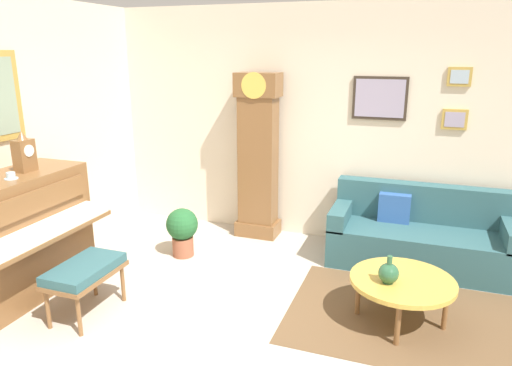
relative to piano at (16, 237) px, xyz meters
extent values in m
cube|color=#B2A899|center=(2.23, 0.08, -0.64)|extent=(6.40, 6.00, 0.10)
cube|color=beige|center=(2.23, 2.48, 0.81)|extent=(5.30, 0.10, 2.80)
cube|color=#B28E3D|center=(3.78, 2.41, 0.96)|extent=(0.26, 0.03, 0.22)
cube|color=#998EA8|center=(3.78, 2.40, 0.96)|extent=(0.20, 0.01, 0.16)
cube|color=#B28E3D|center=(3.78, 2.41, 1.41)|extent=(0.24, 0.03, 0.20)
cube|color=#9EB2C1|center=(3.78, 2.40, 1.41)|extent=(0.18, 0.01, 0.14)
cube|color=#33281E|center=(2.98, 2.41, 1.16)|extent=(0.60, 0.03, 0.48)
cube|color=#998EA8|center=(2.98, 2.40, 1.16)|extent=(0.54, 0.01, 0.42)
cube|color=brown|center=(3.51, 0.80, -0.59)|extent=(2.10, 1.50, 0.01)
cube|color=brown|center=(-0.02, 0.00, -0.01)|extent=(0.60, 1.44, 1.17)
cube|color=brown|center=(0.41, 0.00, 0.09)|extent=(0.28, 1.38, 0.04)
cube|color=white|center=(0.41, 0.00, 0.15)|extent=(0.26, 1.32, 0.08)
cube|color=brown|center=(0.30, 0.00, 0.39)|extent=(0.03, 1.20, 0.20)
cube|color=brown|center=(0.81, -0.07, -0.21)|extent=(0.42, 0.70, 0.04)
cube|color=#2D565B|center=(0.81, -0.07, -0.15)|extent=(0.40, 0.68, 0.08)
cylinder|color=brown|center=(0.97, -0.37, -0.41)|extent=(0.04, 0.04, 0.36)
cylinder|color=brown|center=(0.97, 0.23, -0.41)|extent=(0.04, 0.04, 0.36)
cylinder|color=brown|center=(0.65, -0.37, -0.41)|extent=(0.04, 0.04, 0.36)
cylinder|color=brown|center=(0.65, 0.23, -0.41)|extent=(0.04, 0.04, 0.36)
cube|color=brown|center=(1.60, 2.22, -0.50)|extent=(0.52, 0.34, 0.18)
cube|color=brown|center=(1.60, 2.22, 0.30)|extent=(0.44, 0.28, 1.78)
cube|color=brown|center=(1.60, 2.22, 1.29)|extent=(0.52, 0.32, 0.28)
cylinder|color=gold|center=(1.60, 2.07, 1.29)|extent=(0.30, 0.02, 0.30)
cylinder|color=gold|center=(1.60, 2.17, 0.36)|extent=(0.03, 0.03, 0.70)
cube|color=#2D565B|center=(3.55, 1.96, -0.38)|extent=(1.90, 0.80, 0.42)
cube|color=#2D565B|center=(3.55, 2.26, 0.03)|extent=(1.90, 0.20, 0.44)
cube|color=#2D565B|center=(2.69, 1.96, -0.09)|extent=(0.18, 0.80, 0.20)
cube|color=#2D565B|center=(4.41, 1.96, -0.09)|extent=(0.18, 0.80, 0.20)
cube|color=#2D5699|center=(3.25, 2.10, -0.01)|extent=(0.34, 0.12, 0.32)
cylinder|color=gold|center=(3.42, 0.74, -0.21)|extent=(0.88, 0.88, 0.04)
torus|color=brown|center=(3.42, 0.74, -0.21)|extent=(0.88, 0.88, 0.04)
cylinder|color=brown|center=(3.42, 1.10, -0.41)|extent=(0.04, 0.04, 0.36)
cylinder|color=brown|center=(3.78, 0.74, -0.41)|extent=(0.04, 0.04, 0.36)
cylinder|color=brown|center=(3.42, 0.38, -0.41)|extent=(0.04, 0.04, 0.36)
cylinder|color=brown|center=(3.06, 0.74, -0.41)|extent=(0.04, 0.04, 0.36)
cube|color=brown|center=(0.00, 0.22, 0.73)|extent=(0.12, 0.18, 0.30)
cylinder|color=white|center=(0.06, 0.22, 0.78)|extent=(0.01, 0.11, 0.11)
cone|color=brown|center=(0.00, 0.22, 0.92)|extent=(0.10, 0.10, 0.08)
cylinder|color=#ADC6D6|center=(0.09, -0.04, 0.58)|extent=(0.12, 0.12, 0.01)
cylinder|color=#ADC6D6|center=(0.09, -0.04, 0.61)|extent=(0.08, 0.08, 0.06)
cylinder|color=#234C33|center=(3.31, 0.63, -0.18)|extent=(0.09, 0.09, 0.01)
sphere|color=#285638|center=(3.31, 0.63, -0.11)|extent=(0.17, 0.17, 0.17)
cylinder|color=#285638|center=(3.31, 0.63, 0.01)|extent=(0.04, 0.04, 0.08)
cylinder|color=#935138|center=(1.01, 1.32, -0.48)|extent=(0.24, 0.24, 0.22)
sphere|color=#235B2D|center=(1.01, 1.32, -0.21)|extent=(0.36, 0.36, 0.36)
camera|label=1|loc=(3.47, -3.06, 1.67)|focal=32.92mm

